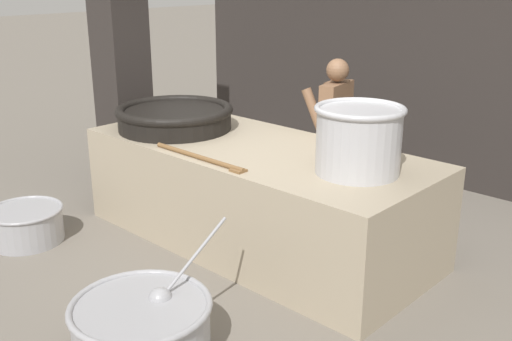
{
  "coord_description": "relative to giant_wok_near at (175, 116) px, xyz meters",
  "views": [
    {
      "loc": [
        3.62,
        -3.87,
        2.51
      ],
      "look_at": [
        0.0,
        0.0,
        0.72
      ],
      "focal_mm": 42.0,
      "sensor_mm": 36.0,
      "label": 1
    }
  ],
  "objects": [
    {
      "name": "back_wall",
      "position": [
        1.03,
        2.95,
        0.73
      ],
      "size": [
        6.84,
        0.24,
        3.63
      ],
      "primitive_type": "cube",
      "color": "#2D2826",
      "rests_on": "ground_plane"
    },
    {
      "name": "hearth_platform",
      "position": [
        1.03,
        0.11,
        -0.61
      ],
      "size": [
        3.38,
        1.46,
        0.95
      ],
      "color": "tan",
      "rests_on": "ground_plane"
    },
    {
      "name": "giant_wok_near",
      "position": [
        0.0,
        0.0,
        0.0
      ],
      "size": [
        1.19,
        1.19,
        0.24
      ],
      "color": "black",
      "rests_on": "hearth_platform"
    },
    {
      "name": "prep_bowl_vegetables",
      "position": [
        1.73,
        -1.75,
        -0.86
      ],
      "size": [
        0.96,
        1.25,
        0.8
      ],
      "color": "#9E9EA3",
      "rests_on": "ground_plane"
    },
    {
      "name": "stirring_paddle",
      "position": [
        1.0,
        -0.52,
        -0.11
      ],
      "size": [
        1.09,
        0.1,
        0.04
      ],
      "rotation": [
        0.0,
        0.0,
        -0.01
      ],
      "color": "brown",
      "rests_on": "hearth_platform"
    },
    {
      "name": "ground_plane",
      "position": [
        1.03,
        0.11,
        -1.08
      ],
      "size": [
        60.0,
        60.0,
        0.0
      ],
      "primitive_type": "plane",
      "color": "slate"
    },
    {
      "name": "stock_pot",
      "position": [
        2.14,
        0.11,
        0.15
      ],
      "size": [
        0.72,
        0.72,
        0.54
      ],
      "color": "#B7B7BC",
      "rests_on": "hearth_platform"
    },
    {
      "name": "cook",
      "position": [
        1.14,
        1.17,
        -0.19
      ],
      "size": [
        0.44,
        0.65,
        1.66
      ],
      "rotation": [
        0.0,
        0.0,
        3.33
      ],
      "color": "brown",
      "rests_on": "ground_plane"
    },
    {
      "name": "support_pillar",
      "position": [
        -1.18,
        0.21,
        0.73
      ],
      "size": [
        0.49,
        0.49,
        3.63
      ],
      "primitive_type": "cube",
      "color": "#2D2826",
      "rests_on": "ground_plane"
    },
    {
      "name": "prep_bowl_meat",
      "position": [
        -0.58,
        -1.41,
        -0.9
      ],
      "size": [
        0.72,
        0.72,
        0.34
      ],
      "color": "#9E9EA3",
      "rests_on": "ground_plane"
    }
  ]
}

